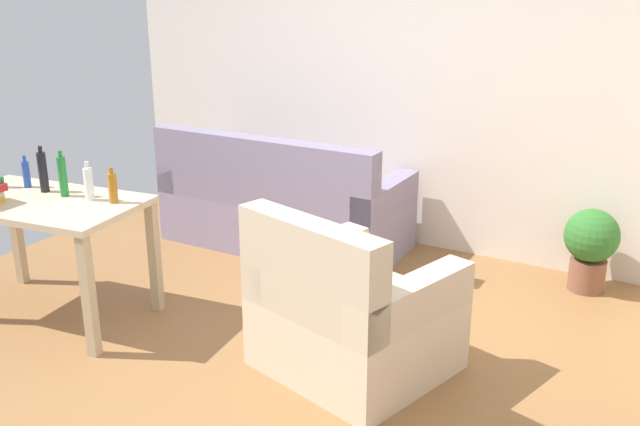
% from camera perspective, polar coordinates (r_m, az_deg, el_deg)
% --- Properties ---
extents(ground_plane, '(5.20, 4.40, 0.02)m').
position_cam_1_polar(ground_plane, '(4.06, -4.80, -12.01)').
color(ground_plane, olive).
extents(wall_rear, '(5.20, 0.10, 2.70)m').
position_cam_1_polar(wall_rear, '(5.49, 7.96, 11.14)').
color(wall_rear, silver).
rests_on(wall_rear, ground_plane).
extents(couch, '(1.86, 0.84, 0.92)m').
position_cam_1_polar(couch, '(5.57, -3.07, 0.37)').
color(couch, gray).
rests_on(couch, ground_plane).
extents(desk, '(1.28, 0.84, 0.76)m').
position_cam_1_polar(desk, '(4.63, -21.19, -0.31)').
color(desk, '#C6B28E').
rests_on(desk, ground_plane).
extents(potted_plant, '(0.36, 0.36, 0.57)m').
position_cam_1_polar(potted_plant, '(5.11, 20.75, -2.33)').
color(potted_plant, brown).
rests_on(potted_plant, ground_plane).
extents(armchair, '(1.09, 1.05, 0.92)m').
position_cam_1_polar(armchair, '(3.84, 2.31, -8.17)').
color(armchair, beige).
rests_on(armchair, ground_plane).
extents(bottle_blue, '(0.05, 0.05, 0.21)m').
position_cam_1_polar(bottle_blue, '(4.87, -22.35, 2.91)').
color(bottle_blue, '#2347A3').
rests_on(bottle_blue, desk).
extents(bottle_dark, '(0.05, 0.05, 0.29)m').
position_cam_1_polar(bottle_dark, '(4.72, -21.23, 3.09)').
color(bottle_dark, black).
rests_on(bottle_dark, desk).
extents(bottle_green, '(0.05, 0.05, 0.28)m').
position_cam_1_polar(bottle_green, '(4.58, -19.80, 2.79)').
color(bottle_green, '#1E722D').
rests_on(bottle_green, desk).
extents(bottle_clear, '(0.05, 0.05, 0.24)m').
position_cam_1_polar(bottle_clear, '(4.46, -17.94, 2.25)').
color(bottle_clear, silver).
rests_on(bottle_clear, desk).
extents(bottle_amber, '(0.05, 0.05, 0.22)m').
position_cam_1_polar(bottle_amber, '(4.37, -16.17, 1.96)').
color(bottle_amber, '#9E6019').
rests_on(bottle_amber, desk).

